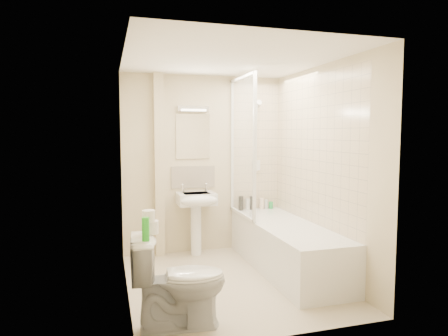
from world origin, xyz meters
name	(u,v)px	position (x,y,z in m)	size (l,w,h in m)	color
floor	(231,282)	(0.00, 0.00, 0.00)	(2.50, 2.50, 0.00)	beige
wall_back	(204,164)	(0.00, 1.25, 1.20)	(2.20, 0.02, 2.40)	beige
wall_left	(126,176)	(-1.10, 0.00, 1.20)	(0.02, 2.50, 2.40)	beige
wall_right	(322,170)	(1.10, 0.00, 1.20)	(0.02, 2.50, 2.40)	beige
ceiling	(231,59)	(0.00, 0.00, 2.40)	(2.20, 2.50, 0.02)	white
tile_back	(256,147)	(0.75, 1.24, 1.42)	(0.70, 0.01, 1.75)	beige
tile_right	(313,150)	(1.09, 0.20, 1.42)	(0.01, 2.10, 1.75)	beige
pipe_boxing	(159,166)	(-0.62, 1.19, 1.20)	(0.12, 0.12, 2.40)	beige
splashback	(193,177)	(-0.15, 1.24, 1.03)	(0.60, 0.01, 0.30)	beige
mirror	(193,136)	(-0.15, 1.24, 1.58)	(0.46, 0.01, 0.60)	white
strip_light	(193,109)	(-0.15, 1.22, 1.95)	(0.42, 0.07, 0.07)	silver
bathtub	(286,246)	(0.75, 0.20, 0.29)	(0.70, 2.10, 0.55)	white
shower_screen	(242,147)	(0.40, 0.80, 1.45)	(0.04, 0.92, 1.80)	white
shower_fixture	(257,139)	(0.75, 1.19, 1.55)	(0.10, 0.16, 0.99)	white
pedestal_sink	(197,206)	(-0.15, 1.01, 0.67)	(0.49, 0.46, 0.95)	white
bottle_black_a	(241,203)	(0.51, 1.16, 0.65)	(0.07, 0.07, 0.20)	black
bottle_white_a	(248,204)	(0.61, 1.16, 0.63)	(0.06, 0.06, 0.16)	white
bottle_black_b	(252,203)	(0.67, 1.16, 0.64)	(0.06, 0.06, 0.19)	black
bottle_cream	(262,204)	(0.82, 1.16, 0.63)	(0.07, 0.07, 0.15)	#F7DDBE
bottle_white_b	(266,204)	(0.89, 1.16, 0.62)	(0.05, 0.05, 0.13)	silver
bottle_green	(271,205)	(0.96, 1.16, 0.60)	(0.06, 0.06, 0.10)	green
toilet	(179,281)	(-0.72, -0.85, 0.40)	(0.81, 0.50, 0.79)	white
toilet_roll_lower	(151,227)	(-0.93, -0.76, 0.85)	(0.12, 0.12, 0.11)	white
toilet_roll_upper	(149,216)	(-0.96, -0.80, 0.95)	(0.11, 0.11, 0.10)	white
green_bottle	(146,229)	(-1.00, -0.97, 0.88)	(0.06, 0.06, 0.18)	green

